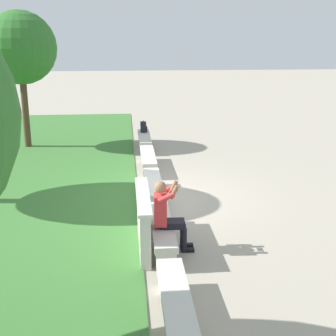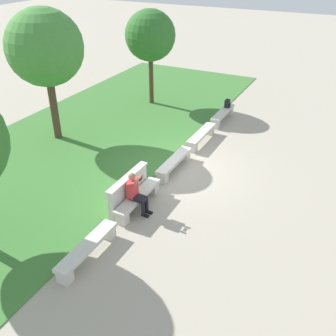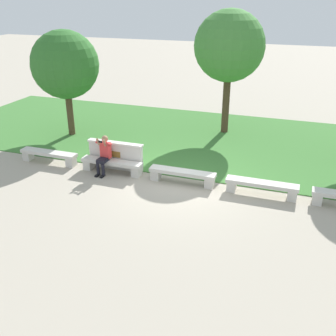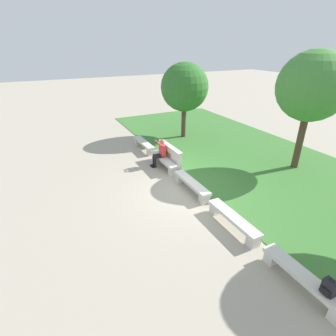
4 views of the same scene
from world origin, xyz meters
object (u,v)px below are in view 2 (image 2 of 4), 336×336
(backpack, at_px, (227,104))
(tree_behind_wall, at_px, (150,36))
(bench_far, at_px, (201,135))
(bench_main, at_px, (88,248))
(bench_end, at_px, (223,114))
(person_photographer, at_px, (136,191))
(bench_mid, at_px, (174,162))
(bench_near, at_px, (138,198))
(tree_right_background, at_px, (45,48))

(backpack, xyz_separation_m, tree_behind_wall, (-0.05, 4.03, 2.72))
(bench_far, bearing_deg, tree_behind_wall, 52.49)
(bench_main, bearing_deg, bench_end, 0.00)
(person_photographer, bearing_deg, bench_mid, 1.59)
(bench_end, bearing_deg, tree_behind_wall, 82.49)
(bench_near, distance_m, tree_behind_wall, 9.65)
(backpack, height_order, tree_behind_wall, tree_behind_wall)
(bench_far, distance_m, tree_right_background, 6.93)
(tree_behind_wall, height_order, tree_right_background, tree_right_background)
(tree_right_background, bearing_deg, bench_far, -67.50)
(tree_right_background, bearing_deg, bench_main, -134.02)
(bench_far, bearing_deg, bench_near, 180.00)
(tree_behind_wall, xyz_separation_m, tree_right_background, (-5.40, 1.54, 0.37))
(bench_main, height_order, bench_mid, same)
(bench_main, relative_size, bench_near, 1.00)
(bench_near, bearing_deg, backpack, -0.00)
(bench_end, relative_size, backpack, 5.16)
(bench_end, bearing_deg, bench_main, 180.00)
(bench_mid, xyz_separation_m, tree_behind_wall, (5.66, 4.03, 3.04))
(person_photographer, xyz_separation_m, tree_right_background, (3.05, 5.65, 2.98))
(bench_mid, relative_size, person_photographer, 1.67)
(bench_main, bearing_deg, tree_behind_wall, 20.50)
(bench_far, height_order, tree_right_background, tree_right_background)
(person_photographer, relative_size, backpack, 3.08)
(tree_right_background, bearing_deg, bench_mid, -92.63)
(bench_main, bearing_deg, bench_mid, 0.00)
(bench_mid, bearing_deg, bench_far, 0.00)
(bench_mid, distance_m, person_photographer, 2.83)
(person_photographer, distance_m, tree_behind_wall, 9.75)
(bench_near, relative_size, bench_mid, 1.00)
(bench_mid, height_order, tree_behind_wall, tree_behind_wall)
(tree_right_background, bearing_deg, backpack, -45.60)
(bench_far, height_order, bench_end, same)
(bench_end, relative_size, person_photographer, 1.67)
(tree_behind_wall, bearing_deg, backpack, -89.24)
(bench_end, distance_m, backpack, 0.67)
(bench_mid, distance_m, tree_right_background, 6.54)
(bench_far, relative_size, bench_end, 1.00)
(bench_end, height_order, backpack, backpack)
(bench_near, relative_size, backpack, 5.16)
(bench_far, xyz_separation_m, bench_end, (2.56, 0.00, 0.00))
(bench_near, bearing_deg, bench_far, 0.00)
(bench_near, xyz_separation_m, tree_right_background, (2.82, 5.57, 3.41))
(bench_mid, bearing_deg, bench_main, 180.00)
(bench_main, xyz_separation_m, bench_near, (2.56, 0.00, 0.00))
(bench_main, relative_size, bench_mid, 1.00)
(bench_mid, xyz_separation_m, bench_end, (5.13, 0.00, 0.00))
(bench_far, height_order, person_photographer, person_photographer)
(person_photographer, distance_m, backpack, 8.50)
(bench_mid, bearing_deg, person_photographer, -178.41)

